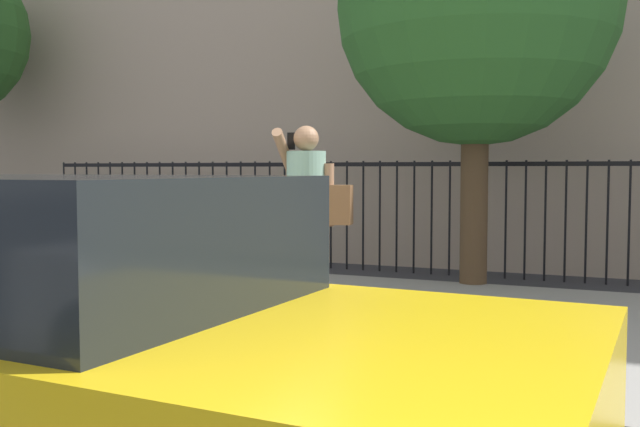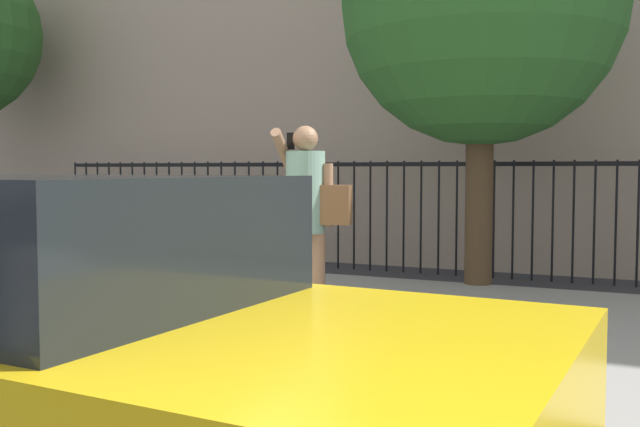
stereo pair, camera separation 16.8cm
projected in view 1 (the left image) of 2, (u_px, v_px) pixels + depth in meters
name	position (u px, v px, depth m)	size (l,w,h in m)	color
ground_plane	(124.00, 382.00, 5.02)	(60.00, 60.00, 0.00)	#333338
sidewalk	(270.00, 313.00, 7.03)	(28.00, 4.40, 0.15)	gray
iron_fence	(388.00, 201.00, 10.36)	(12.03, 0.04, 1.60)	black
taxi_yellow	(70.00, 351.00, 3.09)	(4.28, 2.01, 1.45)	yellow
pedestrian_on_phone	(309.00, 208.00, 6.25)	(0.70, 0.50, 1.70)	#936B4C
street_bench	(151.00, 233.00, 9.37)	(1.60, 0.45, 0.95)	brown
street_tree_near	(477.00, 7.00, 8.23)	(3.21, 3.21, 4.95)	#4C3823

